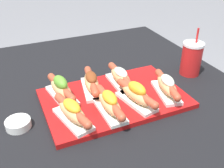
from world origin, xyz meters
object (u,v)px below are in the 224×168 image
(hot_dog_1, at_px, (110,103))
(hot_dog_2, at_px, (137,94))
(hot_dog_4, at_px, (61,88))
(sauce_bowl, at_px, (18,123))
(hot_dog_0, at_px, (72,112))
(serving_tray, at_px, (114,98))
(drink_cup, at_px, (191,59))
(hot_dog_3, at_px, (167,86))
(hot_dog_5, at_px, (91,82))
(hot_dog_6, at_px, (121,77))

(hot_dog_1, xyz_separation_m, hot_dog_2, (0.10, 0.01, 0.00))
(hot_dog_4, relative_size, sauce_bowl, 2.60)
(hot_dog_0, height_order, sauce_bowl, hot_dog_0)
(hot_dog_2, bearing_deg, serving_tray, 126.68)
(serving_tray, distance_m, drink_cup, 0.38)
(hot_dog_3, distance_m, hot_dog_5, 0.27)
(hot_dog_3, xyz_separation_m, drink_cup, (0.20, 0.12, 0.02))
(serving_tray, distance_m, hot_dog_3, 0.19)
(hot_dog_1, height_order, drink_cup, drink_cup)
(hot_dog_3, relative_size, hot_dog_5, 0.99)
(hot_dog_3, xyz_separation_m, hot_dog_5, (-0.24, 0.13, 0.00))
(hot_dog_1, xyz_separation_m, hot_dog_5, (-0.01, 0.15, -0.00))
(hot_dog_2, xyz_separation_m, hot_dog_4, (-0.22, 0.14, 0.00))
(sauce_bowl, bearing_deg, hot_dog_4, 27.43)
(sauce_bowl, relative_size, drink_cup, 0.39)
(hot_dog_6, distance_m, sauce_bowl, 0.40)
(hot_dog_5, bearing_deg, hot_dog_4, 179.60)
(hot_dog_6, bearing_deg, hot_dog_3, -45.27)
(serving_tray, xyz_separation_m, hot_dog_3, (0.18, -0.06, 0.04))
(hot_dog_2, distance_m, hot_dog_6, 0.13)
(hot_dog_3, bearing_deg, hot_dog_5, 151.21)
(hot_dog_0, relative_size, hot_dog_2, 0.99)
(drink_cup, bearing_deg, hot_dog_2, -158.79)
(serving_tray, relative_size, hot_dog_6, 2.43)
(hot_dog_2, distance_m, drink_cup, 0.35)
(hot_dog_6, xyz_separation_m, drink_cup, (0.32, -0.01, 0.02))
(hot_dog_0, distance_m, hot_dog_6, 0.27)
(serving_tray, height_order, hot_dog_0, hot_dog_0)
(hot_dog_2, relative_size, drink_cup, 1.01)
(hot_dog_1, bearing_deg, hot_dog_6, 53.11)
(hot_dog_0, distance_m, hot_dog_5, 0.18)
(hot_dog_3, height_order, drink_cup, drink_cup)
(hot_dog_3, bearing_deg, hot_dog_6, 134.73)
(hot_dog_0, bearing_deg, hot_dog_4, 89.04)
(hot_dog_5, xyz_separation_m, sauce_bowl, (-0.27, -0.08, -0.04))
(hot_dog_1, relative_size, hot_dog_2, 1.02)
(hot_dog_2, relative_size, hot_dog_3, 1.00)
(sauce_bowl, bearing_deg, drink_cup, 5.67)
(drink_cup, bearing_deg, hot_dog_4, 178.59)
(hot_dog_4, bearing_deg, hot_dog_5, -0.40)
(hot_dog_0, xyz_separation_m, hot_dog_3, (0.35, 0.01, -0.00))
(hot_dog_3, bearing_deg, drink_cup, 30.82)
(hot_dog_2, bearing_deg, sauce_bowl, 171.75)
(hot_dog_0, bearing_deg, hot_dog_3, 2.07)
(serving_tray, bearing_deg, hot_dog_5, 130.54)
(serving_tray, xyz_separation_m, hot_dog_1, (-0.05, -0.08, 0.04))
(hot_dog_0, height_order, hot_dog_2, hot_dog_2)
(hot_dog_2, xyz_separation_m, hot_dog_6, (0.00, 0.13, -0.00))
(hot_dog_4, height_order, sauce_bowl, hot_dog_4)
(hot_dog_0, height_order, hot_dog_4, hot_dog_4)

